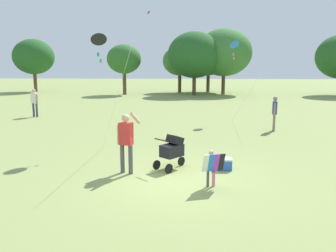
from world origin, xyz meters
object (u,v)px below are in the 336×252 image
(child_with_butterfly_kite, at_px, (211,165))
(person_red_shirt, at_px, (275,111))
(kite_adult_black, at_px, (99,41))
(person_sitting_far, at_px, (35,100))
(kite_orange_delta, at_px, (235,46))
(stroller, at_px, (172,149))
(person_adult_flyer, at_px, (126,138))
(cooler_box, at_px, (224,164))

(child_with_butterfly_kite, height_order, person_red_shirt, person_red_shirt)
(kite_adult_black, bearing_deg, person_sitting_far, 128.36)
(kite_adult_black, height_order, person_sitting_far, kite_adult_black)
(kite_orange_delta, bearing_deg, person_red_shirt, -62.70)
(kite_adult_black, bearing_deg, stroller, -40.70)
(person_red_shirt, bearing_deg, person_adult_flyer, -131.74)
(kite_adult_black, xyz_separation_m, person_red_shirt, (7.19, 3.71, -2.95))
(stroller, distance_m, person_red_shirt, 7.52)
(person_adult_flyer, distance_m, cooler_box, 3.00)
(child_with_butterfly_kite, height_order, person_sitting_far, person_sitting_far)
(kite_orange_delta, xyz_separation_m, person_sitting_far, (-11.43, 0.63, -3.07))
(cooler_box, bearing_deg, person_sitting_far, 136.02)
(person_sitting_far, xyz_separation_m, cooler_box, (9.98, -9.63, -0.80))
(person_adult_flyer, xyz_separation_m, kite_adult_black, (-1.38, 2.81, 2.86))
(person_sitting_far, bearing_deg, kite_adult_black, -51.64)
(kite_adult_black, distance_m, kite_orange_delta, 8.75)
(stroller, height_order, person_sitting_far, person_sitting_far)
(stroller, xyz_separation_m, kite_orange_delta, (3.00, 8.96, 3.43))
(child_with_butterfly_kite, relative_size, kite_orange_delta, 0.22)
(person_adult_flyer, relative_size, kite_orange_delta, 0.42)
(person_red_shirt, xyz_separation_m, person_sitting_far, (-12.96, 3.58, 0.02))
(kite_adult_black, bearing_deg, child_with_butterfly_kite, -45.85)
(stroller, height_order, cooler_box, stroller)
(person_sitting_far, bearing_deg, stroller, -48.64)
(kite_orange_delta, relative_size, person_red_shirt, 2.68)
(person_red_shirt, xyz_separation_m, cooler_box, (-2.98, -6.05, -0.78))
(stroller, height_order, kite_orange_delta, kite_orange_delta)
(stroller, height_order, kite_adult_black, kite_adult_black)
(child_with_butterfly_kite, bearing_deg, stroller, 124.35)
(child_with_butterfly_kite, height_order, kite_adult_black, kite_adult_black)
(person_red_shirt, bearing_deg, child_with_butterfly_kite, -114.72)
(person_adult_flyer, distance_m, person_red_shirt, 8.73)
(stroller, bearing_deg, kite_adult_black, 139.30)
(kite_adult_black, height_order, person_red_shirt, kite_adult_black)
(kite_orange_delta, xyz_separation_m, cooler_box, (-1.45, -9.00, -3.86))
(person_adult_flyer, distance_m, kite_adult_black, 4.24)
(child_with_butterfly_kite, xyz_separation_m, person_sitting_far, (-9.49, 11.12, 0.39))
(child_with_butterfly_kite, relative_size, stroller, 0.93)
(person_sitting_far, relative_size, cooler_box, 3.67)
(child_with_butterfly_kite, xyz_separation_m, kite_adult_black, (-3.72, 3.83, 3.31))
(child_with_butterfly_kite, relative_size, person_adult_flyer, 0.53)
(child_with_butterfly_kite, relative_size, cooler_box, 2.14)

